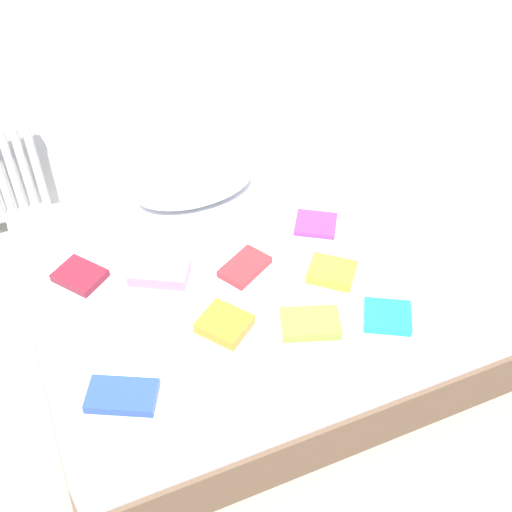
% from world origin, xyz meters
% --- Properties ---
extents(ground_plane, '(8.00, 8.00, 0.00)m').
position_xyz_m(ground_plane, '(0.00, 0.00, 0.00)').
color(ground_plane, '#9E998E').
extents(bed, '(2.00, 1.50, 0.50)m').
position_xyz_m(bed, '(0.00, 0.00, 0.25)').
color(bed, brown).
rests_on(bed, ground).
extents(radiator, '(0.41, 0.04, 0.58)m').
position_xyz_m(radiator, '(-0.96, 1.20, 0.40)').
color(radiator, white).
rests_on(radiator, ground).
extents(pillow, '(0.57, 0.30, 0.14)m').
position_xyz_m(pillow, '(-0.12, 0.53, 0.57)').
color(pillow, white).
rests_on(pillow, bed).
extents(textbook_pink, '(0.29, 0.25, 0.05)m').
position_xyz_m(textbook_pink, '(-0.43, 0.08, 0.53)').
color(textbook_pink, pink).
rests_on(textbook_pink, bed).
extents(textbook_purple, '(0.24, 0.24, 0.02)m').
position_xyz_m(textbook_purple, '(0.32, 0.11, 0.51)').
color(textbook_purple, purple).
rests_on(textbook_purple, bed).
extents(textbook_yellow, '(0.24, 0.24, 0.05)m').
position_xyz_m(textbook_yellow, '(0.24, -0.21, 0.52)').
color(textbook_yellow, yellow).
rests_on(textbook_yellow, bed).
extents(textbook_blue, '(0.29, 0.24, 0.04)m').
position_xyz_m(textbook_blue, '(-0.73, -0.46, 0.52)').
color(textbook_blue, '#2847B7').
rests_on(textbook_blue, bed).
extents(textbook_white, '(0.24, 0.21, 0.04)m').
position_xyz_m(textbook_white, '(0.60, -0.30, 0.52)').
color(textbook_white, white).
rests_on(textbook_white, bed).
extents(textbook_lime, '(0.27, 0.21, 0.05)m').
position_xyz_m(textbook_lime, '(0.03, -0.42, 0.52)').
color(textbook_lime, '#8CC638').
rests_on(textbook_lime, bed).
extents(textbook_red, '(0.25, 0.22, 0.03)m').
position_xyz_m(textbook_red, '(-0.08, -0.03, 0.52)').
color(textbook_red, red).
rests_on(textbook_red, bed).
extents(textbook_orange, '(0.24, 0.24, 0.05)m').
position_xyz_m(textbook_orange, '(-0.28, -0.29, 0.52)').
color(textbook_orange, orange).
rests_on(textbook_orange, bed).
extents(textbook_maroon, '(0.24, 0.25, 0.04)m').
position_xyz_m(textbook_maroon, '(-0.74, 0.19, 0.52)').
color(textbook_maroon, maroon).
rests_on(textbook_maroon, bed).
extents(textbook_teal, '(0.24, 0.23, 0.04)m').
position_xyz_m(textbook_teal, '(0.33, -0.50, 0.52)').
color(textbook_teal, teal).
rests_on(textbook_teal, bed).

